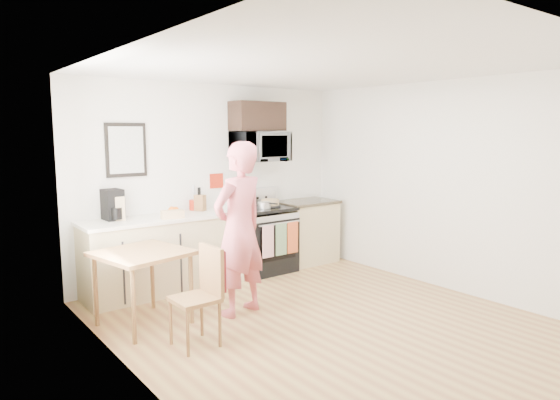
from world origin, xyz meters
TOP-DOWN VIEW (x-y plane):
  - floor at (0.00, 0.00)m, footprint 4.60×4.60m
  - back_wall at (0.00, 2.30)m, footprint 4.00×0.04m
  - left_wall at (-2.00, 0.00)m, footprint 0.04×4.60m
  - right_wall at (2.00, 0.00)m, footprint 0.04×4.60m
  - ceiling at (0.00, 0.00)m, footprint 4.00×4.60m
  - window at (-1.96, 0.80)m, footprint 0.06×1.40m
  - cabinet_left at (-0.80, 2.00)m, footprint 2.10×0.60m
  - countertop_left at (-0.80, 2.00)m, footprint 2.14×0.64m
  - cabinet_right at (1.43, 2.00)m, footprint 0.84×0.60m
  - countertop_right at (1.43, 2.00)m, footprint 0.88×0.64m
  - range at (0.63, 1.98)m, footprint 0.76×0.70m
  - microwave at (0.63, 2.08)m, footprint 0.76×0.51m
  - upper_cabinet at (0.63, 2.12)m, footprint 0.76×0.35m
  - wall_art at (-1.20, 2.28)m, footprint 0.50×0.04m
  - wall_trivet at (0.05, 2.28)m, footprint 0.20×0.02m
  - person at (-0.56, 0.79)m, footprint 0.76×0.58m
  - dining_table at (-1.51, 1.11)m, footprint 0.84×0.84m
  - chair at (-1.21, 0.33)m, footprint 0.44×0.40m
  - knife_block at (-0.30, 2.12)m, footprint 0.15×0.16m
  - utensil_crock at (-0.34, 2.22)m, footprint 0.11×0.11m
  - fruit_bowl at (-0.73, 2.04)m, footprint 0.28×0.28m
  - milk_carton at (-1.38, 2.05)m, footprint 0.14×0.14m
  - coffee_maker at (-1.43, 2.14)m, footprint 0.22×0.31m
  - bread_bag at (-0.84, 1.81)m, footprint 0.28×0.17m
  - cake at (0.72, 1.95)m, footprint 0.30×0.30m
  - kettle at (0.50, 2.20)m, footprint 0.18×0.18m
  - pot at (0.53, 1.84)m, footprint 0.18×0.30m

SIDE VIEW (x-z plane):
  - floor at x=0.00m, z-range 0.00..0.00m
  - range at x=0.63m, z-range -0.14..1.02m
  - cabinet_left at x=-0.80m, z-range 0.00..0.90m
  - cabinet_right at x=1.43m, z-range 0.00..0.90m
  - chair at x=-1.21m, z-range 0.13..1.05m
  - dining_table at x=-1.51m, z-range 0.30..1.07m
  - countertop_left at x=-0.80m, z-range 0.90..0.94m
  - countertop_right at x=1.43m, z-range 0.90..0.94m
  - person at x=-0.56m, z-range 0.00..1.87m
  - pot at x=0.53m, z-range 0.93..1.02m
  - cake at x=0.72m, z-range 0.92..1.02m
  - fruit_bowl at x=-0.73m, z-range 0.93..1.03m
  - bread_bag at x=-0.84m, z-range 0.94..1.04m
  - kettle at x=0.50m, z-range 0.91..1.14m
  - knife_block at x=-0.30m, z-range 0.94..1.15m
  - utensil_crock at x=-0.34m, z-range 0.91..1.24m
  - milk_carton at x=-1.38m, z-range 0.94..1.22m
  - coffee_maker at x=-1.43m, z-range 0.93..1.29m
  - back_wall at x=0.00m, z-range 0.00..2.60m
  - left_wall at x=-2.00m, z-range 0.00..2.60m
  - right_wall at x=2.00m, z-range 0.00..2.60m
  - wall_trivet at x=0.05m, z-range 1.20..1.40m
  - window at x=-1.96m, z-range 0.80..2.30m
  - wall_art at x=-1.20m, z-range 1.43..2.08m
  - microwave at x=0.63m, z-range 1.55..1.97m
  - upper_cabinet at x=0.63m, z-range 1.98..2.38m
  - ceiling at x=0.00m, z-range 2.58..2.62m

